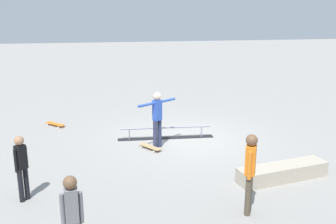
{
  "coord_description": "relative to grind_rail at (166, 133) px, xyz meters",
  "views": [
    {
      "loc": [
        2.14,
        11.7,
        4.24
      ],
      "look_at": [
        0.51,
        0.3,
        1.0
      ],
      "focal_mm": 43.01,
      "sensor_mm": 36.0,
      "label": 1
    }
  ],
  "objects": [
    {
      "name": "grind_rail",
      "position": [
        0.0,
        0.0,
        0.0
      ],
      "size": [
        3.03,
        0.31,
        0.37
      ],
      "rotation": [
        0.0,
        0.0,
        -0.02
      ],
      "color": "black",
      "rests_on": "ground_plane"
    },
    {
      "name": "bystander_black_shirt",
      "position": [
        3.6,
        3.59,
        0.67
      ],
      "size": [
        0.27,
        0.3,
        1.48
      ],
      "rotation": [
        0.0,
        0.0,
        0.87
      ],
      "color": "black",
      "rests_on": "ground_plane"
    },
    {
      "name": "loose_skateboard_orange",
      "position": [
        3.62,
        -1.79,
        -0.09
      ],
      "size": [
        0.73,
        0.68,
        0.09
      ],
      "rotation": [
        0.0,
        0.0,
        2.42
      ],
      "color": "orange",
      "rests_on": "ground_plane"
    },
    {
      "name": "skate_ledge",
      "position": [
        -2.4,
        3.37,
        0.02
      ],
      "size": [
        2.37,
        1.06,
        0.37
      ],
      "primitive_type": "cube",
      "rotation": [
        0.0,
        0.0,
        0.23
      ],
      "color": "#B2A893",
      "rests_on": "ground_plane"
    },
    {
      "name": "bystander_grey_shirt",
      "position": [
        2.33,
        6.03,
        0.74
      ],
      "size": [
        0.37,
        0.22,
        1.6
      ],
      "rotation": [
        0.0,
        0.0,
        0.13
      ],
      "color": "brown",
      "rests_on": "ground_plane"
    },
    {
      "name": "bystander_orange_shirt",
      "position": [
        -1.04,
        4.81,
        0.8
      ],
      "size": [
        0.27,
        0.38,
        1.7
      ],
      "rotation": [
        0.0,
        0.0,
        4.28
      ],
      "color": "brown",
      "rests_on": "ground_plane"
    },
    {
      "name": "ground_plane",
      "position": [
        -0.51,
        0.2,
        -0.16
      ],
      "size": [
        60.0,
        60.0,
        0.0
      ],
      "primitive_type": "plane",
      "color": "gray"
    },
    {
      "name": "skater_main",
      "position": [
        0.36,
        0.77,
        0.81
      ],
      "size": [
        1.17,
        0.81,
        1.68
      ],
      "rotation": [
        0.0,
        0.0,
        0.58
      ],
      "color": "#2D3351",
      "rests_on": "ground_plane"
    },
    {
      "name": "skateboard_main",
      "position": [
        0.59,
        0.89,
        -0.09
      ],
      "size": [
        0.65,
        0.75,
        0.09
      ],
      "rotation": [
        0.0,
        0.0,
        5.37
      ],
      "color": "tan",
      "rests_on": "ground_plane"
    }
  ]
}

